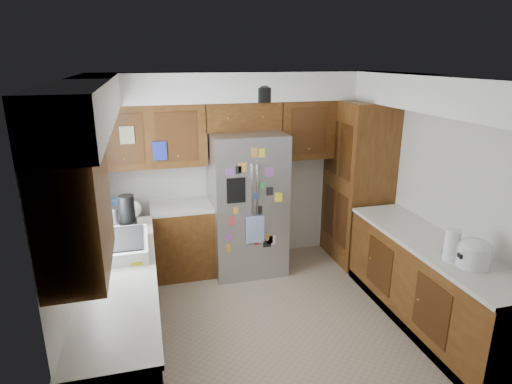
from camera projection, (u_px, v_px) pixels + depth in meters
floor at (274, 318)px, 4.57m from camera, size 3.60×3.60×0.00m
room_shell at (256, 144)px, 4.34m from camera, size 3.64×3.24×2.52m
left_counter_run at (140, 299)px, 4.14m from camera, size 1.36×3.20×0.92m
right_counter_run at (428, 287)px, 4.37m from camera, size 0.63×2.25×0.92m
pantry at (358, 183)px, 5.68m from camera, size 0.60×0.90×2.15m
fridge at (247, 203)px, 5.41m from camera, size 0.90×0.79×1.80m
bridge_cabinet at (242, 116)px, 5.30m from camera, size 0.96×0.34×0.35m
fridge_top_items at (247, 90)px, 5.16m from camera, size 0.66×0.34×0.30m
sink_assembly at (120, 245)px, 4.00m from camera, size 0.52×0.70×0.37m
left_counter_clutter at (126, 211)px, 4.69m from camera, size 0.38×0.90×0.38m
rice_cooker at (474, 252)px, 3.71m from camera, size 0.29×0.28×0.25m
paper_towel at (452, 245)px, 3.81m from camera, size 0.13×0.13×0.29m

